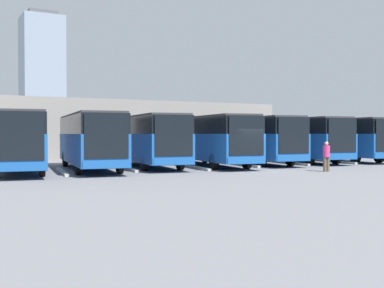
{
  "coord_description": "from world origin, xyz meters",
  "views": [
    {
      "loc": [
        16.79,
        23.5,
        2.24
      ],
      "look_at": [
        1.07,
        -5.66,
        1.51
      ],
      "focal_mm": 45.0,
      "sensor_mm": 36.0,
      "label": 1
    }
  ],
  "objects_px": {
    "bus_3": "(209,138)",
    "bus_5": "(90,139)",
    "bus_0": "(338,138)",
    "bus_1": "(296,138)",
    "bus_4": "(147,139)",
    "pedestrian": "(326,155)",
    "bus_2": "(252,138)",
    "bus_6": "(18,139)"
  },
  "relations": [
    {
      "from": "bus_3",
      "to": "bus_5",
      "type": "relative_size",
      "value": 1.0
    },
    {
      "from": "bus_0",
      "to": "bus_1",
      "type": "relative_size",
      "value": 1.0
    },
    {
      "from": "bus_3",
      "to": "bus_4",
      "type": "xyz_separation_m",
      "value": [
        4.16,
        -1.09,
        0.0
      ]
    },
    {
      "from": "bus_5",
      "to": "bus_1",
      "type": "bearing_deg",
      "value": -170.88
    },
    {
      "from": "bus_0",
      "to": "pedestrian",
      "type": "height_order",
      "value": "bus_0"
    },
    {
      "from": "bus_2",
      "to": "bus_0",
      "type": "bearing_deg",
      "value": -174.86
    },
    {
      "from": "bus_5",
      "to": "pedestrian",
      "type": "height_order",
      "value": "bus_5"
    },
    {
      "from": "bus_3",
      "to": "bus_5",
      "type": "distance_m",
      "value": 8.33
    },
    {
      "from": "bus_0",
      "to": "bus_5",
      "type": "bearing_deg",
      "value": 7.97
    },
    {
      "from": "bus_2",
      "to": "bus_3",
      "type": "distance_m",
      "value": 4.23
    },
    {
      "from": "bus_0",
      "to": "pedestrian",
      "type": "relative_size",
      "value": 6.59
    },
    {
      "from": "bus_1",
      "to": "bus_4",
      "type": "height_order",
      "value": "same"
    },
    {
      "from": "bus_6",
      "to": "pedestrian",
      "type": "bearing_deg",
      "value": 160.58
    },
    {
      "from": "bus_1",
      "to": "pedestrian",
      "type": "bearing_deg",
      "value": 67.58
    },
    {
      "from": "bus_6",
      "to": "pedestrian",
      "type": "distance_m",
      "value": 17.94
    },
    {
      "from": "bus_4",
      "to": "bus_5",
      "type": "bearing_deg",
      "value": 18.4
    },
    {
      "from": "bus_0",
      "to": "bus_4",
      "type": "height_order",
      "value": "same"
    },
    {
      "from": "bus_4",
      "to": "bus_5",
      "type": "xyz_separation_m",
      "value": [
        4.16,
        0.78,
        0.0
      ]
    },
    {
      "from": "bus_4",
      "to": "pedestrian",
      "type": "distance_m",
      "value": 11.64
    },
    {
      "from": "bus_2",
      "to": "bus_6",
      "type": "xyz_separation_m",
      "value": [
        16.64,
        0.24,
        0.0
      ]
    },
    {
      "from": "bus_1",
      "to": "pedestrian",
      "type": "xyz_separation_m",
      "value": [
        4.87,
        8.37,
        -0.95
      ]
    },
    {
      "from": "bus_0",
      "to": "pedestrian",
      "type": "distance_m",
      "value": 12.14
    },
    {
      "from": "bus_5",
      "to": "bus_6",
      "type": "distance_m",
      "value": 4.17
    },
    {
      "from": "bus_2",
      "to": "bus_4",
      "type": "height_order",
      "value": "same"
    },
    {
      "from": "bus_2",
      "to": "bus_5",
      "type": "bearing_deg",
      "value": 9.86
    },
    {
      "from": "bus_3",
      "to": "bus_4",
      "type": "height_order",
      "value": "same"
    },
    {
      "from": "bus_1",
      "to": "bus_5",
      "type": "bearing_deg",
      "value": 9.12
    },
    {
      "from": "pedestrian",
      "to": "bus_0",
      "type": "bearing_deg",
      "value": 47.35
    },
    {
      "from": "bus_2",
      "to": "pedestrian",
      "type": "relative_size",
      "value": 6.59
    },
    {
      "from": "pedestrian",
      "to": "bus_2",
      "type": "bearing_deg",
      "value": 90.82
    },
    {
      "from": "bus_5",
      "to": "bus_2",
      "type": "bearing_deg",
      "value": -170.14
    },
    {
      "from": "bus_3",
      "to": "pedestrian",
      "type": "height_order",
      "value": "bus_3"
    },
    {
      "from": "bus_3",
      "to": "bus_6",
      "type": "height_order",
      "value": "same"
    },
    {
      "from": "bus_3",
      "to": "bus_5",
      "type": "height_order",
      "value": "same"
    },
    {
      "from": "bus_4",
      "to": "bus_6",
      "type": "bearing_deg",
      "value": 11.71
    },
    {
      "from": "bus_1",
      "to": "bus_5",
      "type": "relative_size",
      "value": 1.0
    },
    {
      "from": "pedestrian",
      "to": "bus_3",
      "type": "bearing_deg",
      "value": 119.85
    },
    {
      "from": "bus_3",
      "to": "bus_2",
      "type": "bearing_deg",
      "value": -161.85
    },
    {
      "from": "bus_3",
      "to": "bus_6",
      "type": "distance_m",
      "value": 12.49
    },
    {
      "from": "pedestrian",
      "to": "bus_4",
      "type": "bearing_deg",
      "value": 136.62
    },
    {
      "from": "bus_1",
      "to": "bus_3",
      "type": "relative_size",
      "value": 1.0
    },
    {
      "from": "bus_4",
      "to": "bus_3",
      "type": "bearing_deg",
      "value": 173.13
    }
  ]
}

